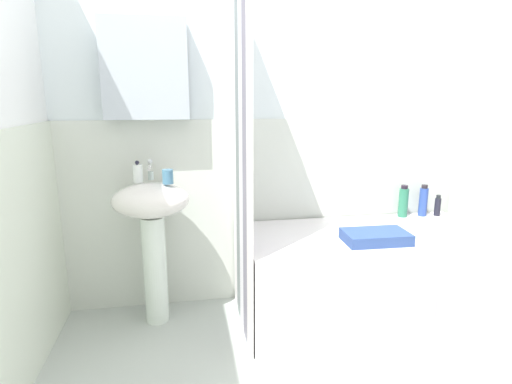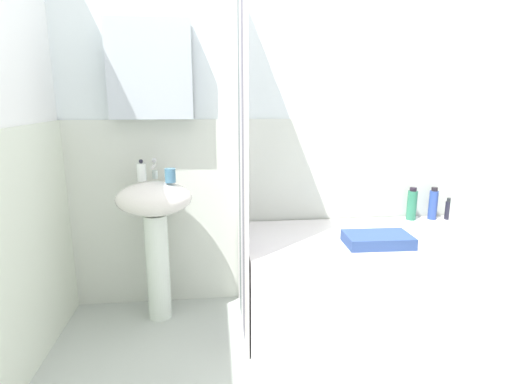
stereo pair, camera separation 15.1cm
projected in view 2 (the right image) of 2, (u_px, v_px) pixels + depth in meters
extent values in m
cube|color=white|center=(311.00, 118.00, 2.63)|extent=(3.60, 0.05, 2.40)
cube|color=silver|center=(310.00, 210.00, 2.73)|extent=(3.60, 0.02, 1.20)
cube|color=silver|center=(150.00, 70.00, 2.37)|extent=(0.48, 0.12, 0.56)
cylinder|color=white|center=(158.00, 267.00, 2.48)|extent=(0.14, 0.14, 0.66)
ellipsoid|color=white|center=(154.00, 199.00, 2.39)|extent=(0.44, 0.34, 0.20)
cylinder|color=silver|center=(155.00, 174.00, 2.45)|extent=(0.03, 0.03, 0.05)
cylinder|color=silver|center=(153.00, 167.00, 2.39)|extent=(0.02, 0.10, 0.02)
sphere|color=silver|center=(154.00, 160.00, 2.44)|extent=(0.03, 0.03, 0.03)
cylinder|color=white|center=(142.00, 172.00, 2.38)|extent=(0.06, 0.06, 0.10)
sphere|color=#1D1D2C|center=(141.00, 161.00, 2.36)|extent=(0.02, 0.02, 0.02)
cylinder|color=teal|center=(170.00, 175.00, 2.34)|extent=(0.06, 0.06, 0.08)
cube|color=white|center=(367.00, 277.00, 2.48)|extent=(1.47, 0.68, 0.54)
cube|color=white|center=(246.00, 168.00, 1.97)|extent=(0.01, 0.14, 2.00)
cube|color=gray|center=(244.00, 164.00, 2.10)|extent=(0.01, 0.14, 2.00)
cube|color=white|center=(242.00, 160.00, 2.24)|extent=(0.01, 0.14, 2.00)
cube|color=gray|center=(240.00, 156.00, 2.37)|extent=(0.01, 0.14, 2.00)
cube|color=white|center=(239.00, 153.00, 2.50)|extent=(0.01, 0.14, 2.00)
cylinder|color=#20202C|center=(448.00, 210.00, 2.72)|extent=(0.04, 0.04, 0.12)
cylinder|color=#232829|center=(449.00, 200.00, 2.70)|extent=(0.03, 0.03, 0.02)
cylinder|color=#2D499C|center=(433.00, 205.00, 2.72)|extent=(0.06, 0.06, 0.19)
cylinder|color=#262126|center=(435.00, 189.00, 2.69)|extent=(0.04, 0.04, 0.02)
cylinder|color=#2B7455|center=(412.00, 205.00, 2.70)|extent=(0.06, 0.06, 0.19)
cylinder|color=black|center=(413.00, 189.00, 2.68)|extent=(0.04, 0.04, 0.02)
cube|color=#314A86|center=(378.00, 240.00, 2.25)|extent=(0.36, 0.22, 0.06)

